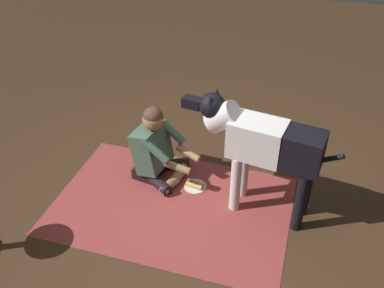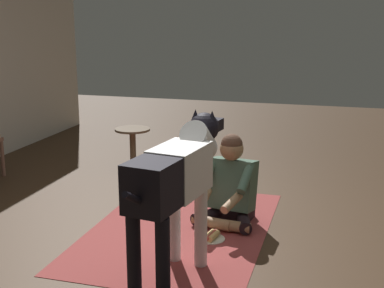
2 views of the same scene
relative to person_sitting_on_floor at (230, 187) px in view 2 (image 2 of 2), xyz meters
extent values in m
plane|color=#412C1B|center=(-0.44, 0.25, -0.33)|extent=(14.09, 14.09, 0.00)
cube|color=#963A38|center=(-0.29, 0.38, -0.33)|extent=(2.22, 1.49, 0.01)
cylinder|color=brown|center=(0.64, 2.81, -0.12)|extent=(0.04, 0.04, 0.42)
cube|color=black|center=(0.09, -0.01, -0.27)|extent=(0.29, 0.37, 0.12)
cylinder|color=black|center=(-0.09, -0.14, -0.26)|extent=(0.41, 0.22, 0.11)
cylinder|color=#A07752|center=(-0.23, -0.05, -0.27)|extent=(0.12, 0.37, 0.09)
cylinder|color=black|center=(-0.05, 0.16, -0.26)|extent=(0.39, 0.31, 0.11)
cylinder|color=#A07752|center=(-0.20, 0.12, -0.27)|extent=(0.17, 0.37, 0.09)
cube|color=#44624F|center=(0.05, -0.01, 0.01)|extent=(0.35, 0.44, 0.48)
cylinder|color=#44624F|center=(-0.12, -0.16, 0.13)|extent=(0.30, 0.12, 0.24)
cylinder|color=#A07752|center=(-0.31, -0.08, -0.03)|extent=(0.28, 0.15, 0.12)
cylinder|color=#44624F|center=(-0.07, 0.19, 0.13)|extent=(0.30, 0.12, 0.24)
cylinder|color=#A07752|center=(-0.27, 0.17, -0.03)|extent=(0.27, 0.07, 0.12)
sphere|color=#A07752|center=(0.02, 0.00, 0.35)|extent=(0.21, 0.21, 0.21)
sphere|color=#513526|center=(0.02, 0.00, 0.38)|extent=(0.19, 0.19, 0.19)
cylinder|color=silver|center=(-0.86, 0.24, -0.03)|extent=(0.10, 0.10, 0.59)
cylinder|color=silver|center=(-0.90, 0.03, -0.03)|extent=(0.10, 0.10, 0.59)
cylinder|color=black|center=(-1.45, 0.33, -0.03)|extent=(0.10, 0.10, 0.59)
cylinder|color=black|center=(-1.48, 0.12, -0.03)|extent=(0.10, 0.10, 0.59)
cube|color=silver|center=(-1.00, 0.16, 0.43)|extent=(0.51, 0.37, 0.34)
cube|color=black|center=(-1.36, 0.21, 0.43)|extent=(0.45, 0.35, 0.33)
cylinder|color=silver|center=(-0.68, 0.11, 0.57)|extent=(0.37, 0.26, 0.34)
sphere|color=black|center=(-0.58, 0.09, 0.66)|extent=(0.23, 0.23, 0.23)
cube|color=black|center=(-0.39, 0.06, 0.64)|extent=(0.19, 0.13, 0.09)
cone|color=black|center=(-0.58, 0.16, 0.74)|extent=(0.09, 0.09, 0.10)
cone|color=black|center=(-0.60, 0.02, 0.74)|extent=(0.09, 0.09, 0.10)
cylinder|color=black|center=(-1.58, 0.24, 0.40)|extent=(0.31, 0.09, 0.20)
cylinder|color=silver|center=(-0.42, 0.07, -0.32)|extent=(0.23, 0.23, 0.01)
cylinder|color=tan|center=(-0.43, 0.04, -0.29)|extent=(0.18, 0.08, 0.05)
cylinder|color=tan|center=(-0.42, 0.09, -0.29)|extent=(0.18, 0.08, 0.05)
cylinder|color=#AD4435|center=(-0.42, 0.07, -0.29)|extent=(0.18, 0.07, 0.04)
cylinder|color=brown|center=(1.09, 1.38, -0.07)|extent=(0.07, 0.07, 0.53)
cylinder|color=brown|center=(1.09, 1.38, -0.32)|extent=(0.30, 0.30, 0.02)
cylinder|color=brown|center=(1.09, 1.38, 0.21)|extent=(0.40, 0.40, 0.02)
camera|label=1|loc=(-1.35, 3.22, 2.51)|focal=40.08mm
camera|label=2|loc=(-4.40, -0.91, 1.50)|focal=49.53mm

